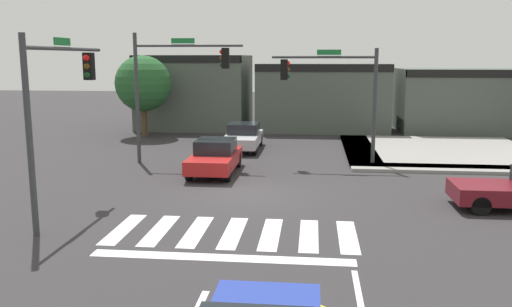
% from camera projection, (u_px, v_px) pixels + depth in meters
% --- Properties ---
extents(ground_plane, '(120.00, 120.00, 0.00)m').
position_uv_depth(ground_plane, '(251.00, 194.00, 20.06)').
color(ground_plane, '#302D30').
extents(crosswalk_near, '(7.12, 2.90, 0.01)m').
position_uv_depth(crosswalk_near, '(233.00, 233.00, 15.65)').
color(crosswalk_near, silver).
rests_on(crosswalk_near, ground_plane).
extents(curb_corner_northeast, '(10.00, 10.60, 0.15)m').
position_uv_depth(curb_corner_northeast, '(431.00, 153.00, 28.38)').
color(curb_corner_northeast, gray).
rests_on(curb_corner_northeast, ground_plane).
extents(storefront_row, '(26.56, 6.89, 5.17)m').
position_uv_depth(storefront_row, '(314.00, 95.00, 37.98)').
color(storefront_row, '#4C564C').
rests_on(storefront_row, ground_plane).
extents(traffic_signal_northwest, '(5.18, 0.32, 6.16)m').
position_uv_depth(traffic_signal_northwest, '(174.00, 76.00, 25.22)').
color(traffic_signal_northwest, '#383A3D').
rests_on(traffic_signal_northwest, ground_plane).
extents(traffic_signal_northeast, '(4.86, 0.32, 5.45)m').
position_uv_depth(traffic_signal_northeast, '(334.00, 85.00, 24.91)').
color(traffic_signal_northeast, '#383A3D').
rests_on(traffic_signal_northeast, ground_plane).
extents(traffic_signal_southwest, '(0.32, 5.34, 5.69)m').
position_uv_depth(traffic_signal_southwest, '(59.00, 92.00, 16.66)').
color(traffic_signal_southwest, '#383A3D').
rests_on(traffic_signal_southwest, ground_plane).
extents(car_silver, '(1.83, 4.42, 1.43)m').
position_uv_depth(car_silver, '(243.00, 137.00, 29.66)').
color(car_silver, '#B7BABF').
rests_on(car_silver, ground_plane).
extents(car_red, '(1.85, 4.36, 1.47)m').
position_uv_depth(car_red, '(215.00, 157.00, 23.62)').
color(car_red, red).
rests_on(car_red, ground_plane).
extents(roadside_tree, '(3.53, 3.53, 5.17)m').
position_uv_depth(roadside_tree, '(143.00, 84.00, 34.06)').
color(roadside_tree, '#4C3823').
rests_on(roadside_tree, ground_plane).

